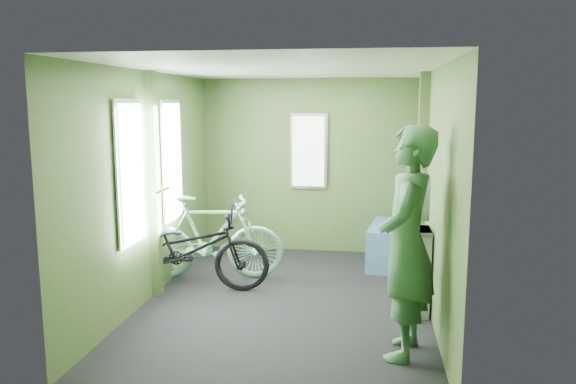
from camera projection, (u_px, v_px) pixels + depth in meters
The scene contains 6 objects.
room at pixel (283, 159), 5.51m from camera, with size 4.00×4.02×2.31m.
bicycle_black at pixel (189, 291), 5.99m from camera, with size 0.60×1.72×0.91m, color black.
bicycle_mint at pixel (211, 280), 6.34m from camera, with size 0.47×1.65×0.99m, color #7DC19B.
passenger at pixel (406, 243), 4.34m from camera, with size 0.55×0.73×1.82m.
waste_box at pixel (416, 271), 5.30m from camera, with size 0.24×0.34×0.82m, color gray.
bench_seat at pixel (396, 240), 6.90m from camera, with size 0.69×1.07×1.06m.
Camera 1 is at (0.80, -5.39, 1.99)m, focal length 35.00 mm.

